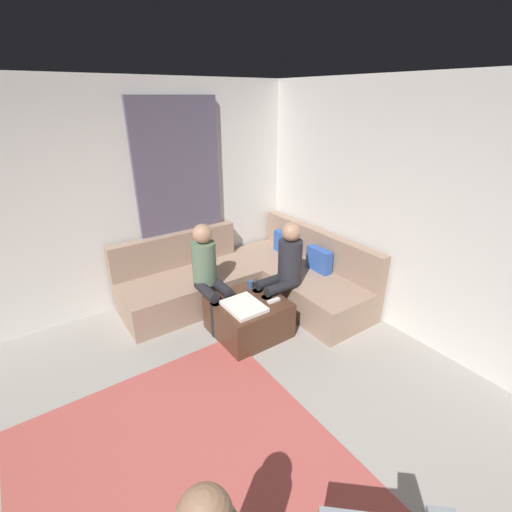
{
  "coord_description": "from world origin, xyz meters",
  "views": [
    {
      "loc": [
        1.36,
        -0.45,
        2.5
      ],
      "look_at": [
        -1.63,
        1.63,
        0.85
      ],
      "focal_mm": 25.09,
      "sensor_mm": 36.0,
      "label": 1
    }
  ],
  "objects_px": {
    "person_on_couch_back": "(283,268)",
    "ottoman": "(248,316)",
    "coffee_mug": "(250,284)",
    "game_remote": "(274,300)",
    "sectional_couch": "(252,279)",
    "person_on_couch_side": "(209,272)"
  },
  "relations": [
    {
      "from": "coffee_mug",
      "to": "game_remote",
      "type": "height_order",
      "value": "coffee_mug"
    },
    {
      "from": "person_on_couch_side",
      "to": "game_remote",
      "type": "bearing_deg",
      "value": 125.98
    },
    {
      "from": "game_remote",
      "to": "person_on_couch_side",
      "type": "xyz_separation_m",
      "value": [
        -0.63,
        -0.46,
        0.23
      ]
    },
    {
      "from": "sectional_couch",
      "to": "coffee_mug",
      "type": "xyz_separation_m",
      "value": [
        0.38,
        -0.28,
        0.19
      ]
    },
    {
      "from": "game_remote",
      "to": "person_on_couch_side",
      "type": "relative_size",
      "value": 0.12
    },
    {
      "from": "sectional_couch",
      "to": "person_on_couch_back",
      "type": "relative_size",
      "value": 2.12
    },
    {
      "from": "game_remote",
      "to": "coffee_mug",
      "type": "bearing_deg",
      "value": -174.29
    },
    {
      "from": "person_on_couch_back",
      "to": "ottoman",
      "type": "bearing_deg",
      "value": 93.34
    },
    {
      "from": "ottoman",
      "to": "game_remote",
      "type": "relative_size",
      "value": 5.07
    },
    {
      "from": "sectional_couch",
      "to": "coffee_mug",
      "type": "relative_size",
      "value": 26.84
    },
    {
      "from": "person_on_couch_back",
      "to": "game_remote",
      "type": "bearing_deg",
      "value": 125.57
    },
    {
      "from": "coffee_mug",
      "to": "game_remote",
      "type": "bearing_deg",
      "value": 5.71
    },
    {
      "from": "game_remote",
      "to": "person_on_couch_back",
      "type": "height_order",
      "value": "person_on_couch_back"
    },
    {
      "from": "sectional_couch",
      "to": "coffee_mug",
      "type": "bearing_deg",
      "value": -36.22
    },
    {
      "from": "person_on_couch_back",
      "to": "person_on_couch_side",
      "type": "distance_m",
      "value": 0.86
    },
    {
      "from": "coffee_mug",
      "to": "person_on_couch_side",
      "type": "distance_m",
      "value": 0.52
    },
    {
      "from": "sectional_couch",
      "to": "ottoman",
      "type": "distance_m",
      "value": 0.76
    },
    {
      "from": "coffee_mug",
      "to": "game_remote",
      "type": "distance_m",
      "value": 0.4
    },
    {
      "from": "sectional_couch",
      "to": "game_remote",
      "type": "relative_size",
      "value": 17.0
    },
    {
      "from": "sectional_couch",
      "to": "game_remote",
      "type": "distance_m",
      "value": 0.83
    },
    {
      "from": "game_remote",
      "to": "person_on_couch_back",
      "type": "bearing_deg",
      "value": 125.57
    },
    {
      "from": "ottoman",
      "to": "coffee_mug",
      "type": "bearing_deg",
      "value": 140.71
    }
  ]
}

